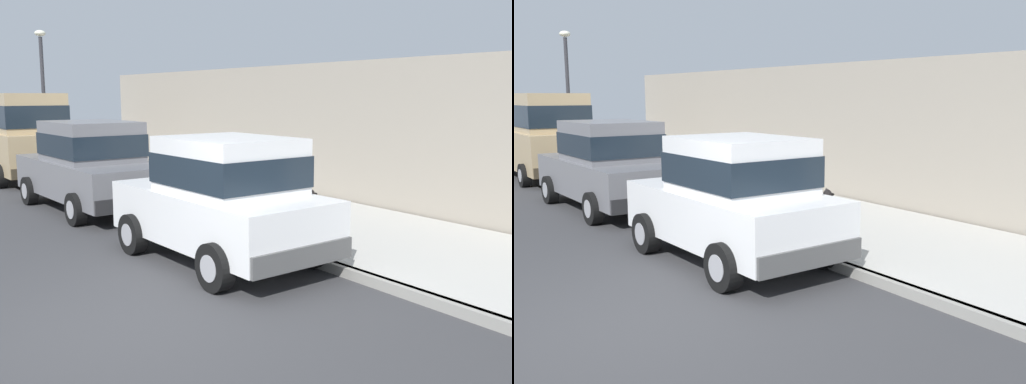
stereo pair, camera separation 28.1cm
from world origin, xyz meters
The scene contains 9 objects.
ground_plane centered at (0.00, 0.00, 0.00)m, with size 80.00×80.00×0.00m, color #38383A.
curb centered at (3.20, 0.00, 0.07)m, with size 0.16×64.00×0.14m, color gray.
sidewalk centered at (5.00, 0.00, 0.07)m, with size 3.60×64.00×0.14m, color #B7B5AD.
car_white_hatchback centered at (2.23, 1.58, 0.98)m, with size 2.05×3.85×1.88m.
car_grey_sedan centered at (2.15, 6.69, 0.98)m, with size 2.14×4.66×1.92m.
car_tan_van centered at (2.19, 12.49, 1.39)m, with size 2.20×4.93×2.52m.
dog_black centered at (5.18, 3.26, 0.43)m, with size 0.72×0.37×0.49m.
street_lamp centered at (3.55, 14.48, 2.91)m, with size 0.36×0.36×4.42m.
building_facade centered at (7.10, 5.82, 1.60)m, with size 0.50×20.00×3.20m, color #9E9384.
Camera 2 is at (-2.20, -5.77, 2.49)m, focal length 41.18 mm.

